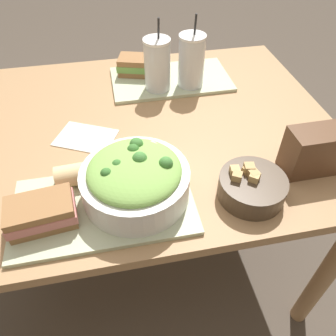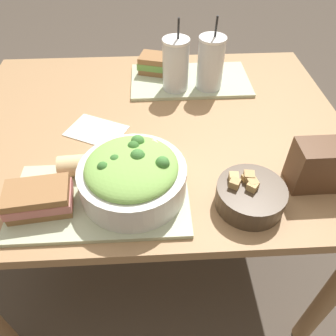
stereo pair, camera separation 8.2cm
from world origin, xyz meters
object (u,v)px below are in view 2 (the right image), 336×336
Objects in this scene: soup_bowl at (251,195)px; drink_cup_red at (211,65)px; baguette_near at (88,165)px; sandwich_far at (160,64)px; drink_cup_dark at (176,66)px; sandwich_near at (39,199)px; chip_bag at (324,165)px; salad_bowl at (133,175)px; napkin_folded at (97,131)px.

soup_bowl is 0.67× the size of drink_cup_red.
sandwich_far reaches higher than baguette_near.
drink_cup_dark is 0.99× the size of drink_cup_red.
drink_cup_dark is at bearing 49.15° from sandwich_near.
sandwich_near is 1.01× the size of chip_bag.
drink_cup_red reaches higher than sandwich_near.
drink_cup_dark reaches higher than sandwich_far.
drink_cup_red is (0.38, 0.41, 0.06)m from baguette_near.
drink_cup_red reaches higher than salad_bowl.
drink_cup_dark is at bearing 125.08° from chip_bag.
baguette_near is 0.57m from sandwich_far.
baguette_near is at bearing -132.59° from drink_cup_red.
sandwich_far is (0.09, 0.60, -0.02)m from salad_bowl.
napkin_folded is at bearing -3.16° from baguette_near.
sandwich_near is 0.65× the size of drink_cup_red.
soup_bowl is 0.54m from drink_cup_red.
sandwich_near is 1.13× the size of baguette_near.
salad_bowl is 0.22m from sandwich_near.
salad_bowl is at bearing -105.96° from drink_cup_dark.
soup_bowl is 0.51m from napkin_folded.
salad_bowl is at bearing -118.06° from drink_cup_red.
baguette_near is at bearing 173.82° from chip_bag.
drink_cup_red is (0.26, 0.48, 0.03)m from salad_bowl.
drink_cup_dark is (0.26, 0.41, 0.05)m from baguette_near.
sandwich_far is at bearing 122.81° from chip_bag.
soup_bowl is 0.21m from chip_bag.
sandwich_near is at bearing -132.23° from drink_cup_red.
drink_cup_red is at bearing 114.33° from chip_bag.
drink_cup_red reaches higher than sandwich_far.
chip_bag is 0.65m from napkin_folded.
salad_bowl is 1.26× the size of napkin_folded.
chip_bag is (0.69, 0.05, 0.02)m from sandwich_near.
drink_cup_dark is at bearing 105.03° from soup_bowl.
drink_cup_red is at bearing 30.26° from napkin_folded.
baguette_near is (0.10, 0.11, -0.00)m from sandwich_near.
drink_cup_dark is 1.18× the size of napkin_folded.
baguette_near is 0.90× the size of chip_bag.
baguette_near is at bearing 163.47° from soup_bowl.
salad_bowl is 0.55m from drink_cup_red.
napkin_folded is (-0.60, 0.25, -0.06)m from chip_bag.
salad_bowl is 0.47m from chip_bag.
baguette_near is 0.56m from drink_cup_red.
soup_bowl is 1.16× the size of baguette_near.
drink_cup_dark is at bearing 180.00° from drink_cup_red.
drink_cup_red is at bearing 0.00° from drink_cup_dark.
soup_bowl is 0.95× the size of sandwich_far.
soup_bowl is 0.42m from baguette_near.
drink_cup_dark reaches higher than sandwich_near.
sandwich_far is 0.84× the size of napkin_folded.
salad_bowl is at bearing -64.86° from napkin_folded.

